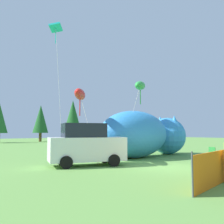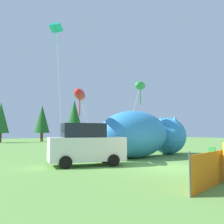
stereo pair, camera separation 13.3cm
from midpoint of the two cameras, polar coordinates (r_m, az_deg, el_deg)
ground_plane at (r=13.57m, az=13.25°, el=-12.28°), size 120.00×120.00×0.00m
parked_car at (r=13.92m, az=-5.73°, el=-7.53°), size 4.43×2.84×2.32m
folding_chair at (r=16.38m, az=22.51°, el=-8.77°), size 0.65×0.65×0.94m
inflatable_cat at (r=18.77m, az=7.57°, el=-5.43°), size 8.88×4.00×3.34m
kite_red_lizard at (r=15.36m, az=-7.12°, el=3.96°), size 2.38×2.96×4.49m
kite_teal_diamond at (r=21.31m, az=-12.44°, el=17.75°), size 1.28×2.22×10.42m
kite_green_fish at (r=17.42m, az=6.69°, el=5.98°), size 2.47×1.96×5.57m
horizon_tree_east at (r=48.05m, az=-15.63°, el=-1.57°), size 2.84×2.84×6.78m
horizon_tree_west at (r=53.01m, az=-8.56°, el=-0.83°), size 3.54×3.54×8.44m
horizon_tree_northeast at (r=45.47m, az=-24.04°, el=-1.23°), size 2.82×2.82×6.72m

